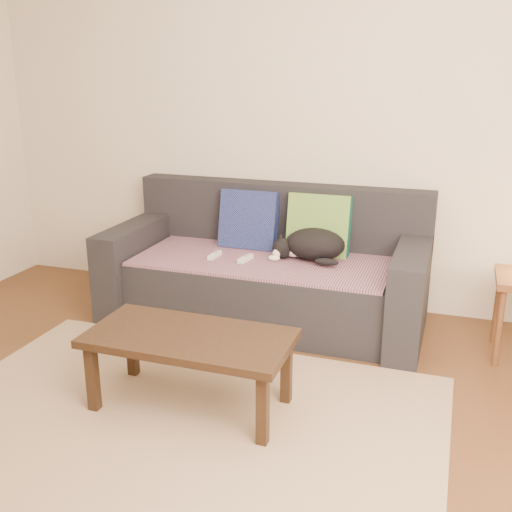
# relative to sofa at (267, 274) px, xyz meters

# --- Properties ---
(ground) EXTENTS (4.50, 4.50, 0.00)m
(ground) POSITION_rel_sofa_xyz_m (0.00, -1.57, -0.31)
(ground) COLOR brown
(ground) RESTS_ON ground
(back_wall) EXTENTS (4.50, 0.04, 2.60)m
(back_wall) POSITION_rel_sofa_xyz_m (0.00, 0.43, 0.99)
(back_wall) COLOR beige
(back_wall) RESTS_ON ground
(sofa) EXTENTS (2.10, 0.94, 0.87)m
(sofa) POSITION_rel_sofa_xyz_m (0.00, 0.00, 0.00)
(sofa) COLOR #232328
(sofa) RESTS_ON ground
(throw_blanket) EXTENTS (1.66, 0.74, 0.02)m
(throw_blanket) POSITION_rel_sofa_xyz_m (0.00, -0.09, 0.12)
(throw_blanket) COLOR #472A4F
(throw_blanket) RESTS_ON sofa
(cushion_navy) EXTENTS (0.41, 0.19, 0.42)m
(cushion_navy) POSITION_rel_sofa_xyz_m (-0.19, 0.17, 0.32)
(cushion_navy) COLOR #0F1342
(cushion_navy) RESTS_ON throw_blanket
(cushion_green) EXTENTS (0.42, 0.18, 0.43)m
(cushion_green) POSITION_rel_sofa_xyz_m (0.31, 0.17, 0.32)
(cushion_green) COLOR #0D5749
(cushion_green) RESTS_ON throw_blanket
(cat) EXTENTS (0.53, 0.41, 0.21)m
(cat) POSITION_rel_sofa_xyz_m (0.30, 0.01, 0.23)
(cat) COLOR black
(cat) RESTS_ON throw_blanket
(wii_remote_a) EXTENTS (0.04, 0.15, 0.03)m
(wii_remote_a) POSITION_rel_sofa_xyz_m (-0.31, -0.16, 0.15)
(wii_remote_a) COLOR white
(wii_remote_a) RESTS_ON throw_blanket
(wii_remote_b) EXTENTS (0.06, 0.15, 0.03)m
(wii_remote_b) POSITION_rel_sofa_xyz_m (-0.09, -0.16, 0.15)
(wii_remote_b) COLOR white
(wii_remote_b) RESTS_ON throw_blanket
(rug) EXTENTS (2.50, 1.80, 0.01)m
(rug) POSITION_rel_sofa_xyz_m (0.00, -1.42, -0.30)
(rug) COLOR tan
(rug) RESTS_ON ground
(coffee_table) EXTENTS (1.00, 0.50, 0.40)m
(coffee_table) POSITION_rel_sofa_xyz_m (0.00, -1.23, 0.04)
(coffee_table) COLOR #311E13
(coffee_table) RESTS_ON rug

